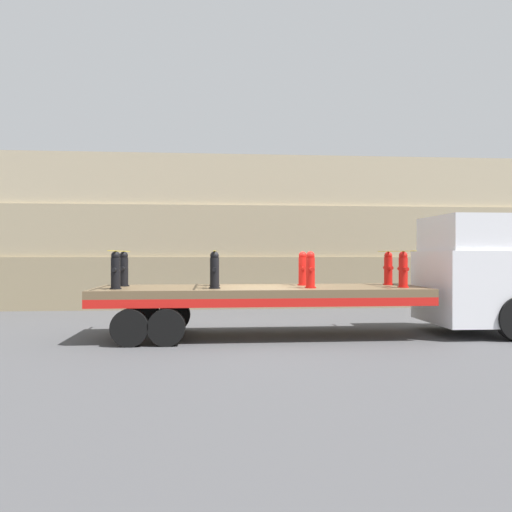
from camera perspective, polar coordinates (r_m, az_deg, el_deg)
name	(u,v)px	position (r m, az deg, el deg)	size (l,w,h in m)	color
ground_plane	(261,336)	(12.77, 0.55, -9.18)	(120.00, 120.00, 0.00)	#474749
rock_cliff	(243,233)	(20.53, -1.49, 2.67)	(60.00, 3.30, 5.94)	gray
truck_cab	(477,275)	(14.31, 23.94, -2.02)	(2.47, 2.65, 3.08)	silver
flatbed_trailer	(242,296)	(12.61, -1.59, -4.63)	(8.20, 2.53, 1.26)	brown
fire_hydrant_black_near_0	(116,271)	(12.25, -15.75, -1.62)	(0.28, 0.54, 0.90)	black
fire_hydrant_black_far_0	(124,269)	(13.29, -14.87, -1.48)	(0.28, 0.54, 0.90)	black
fire_hydrant_black_near_1	(215,270)	(12.02, -4.76, -1.65)	(0.28, 0.54, 0.90)	black
fire_hydrant_black_far_1	(215,269)	(13.09, -4.76, -1.50)	(0.28, 0.54, 0.90)	black
fire_hydrant_red_near_2	(310,270)	(12.24, 6.23, -1.61)	(0.28, 0.54, 0.90)	red
fire_hydrant_red_far_2	(303,269)	(13.29, 5.36, -1.47)	(0.28, 0.54, 0.90)	red
fire_hydrant_red_near_3	(403,270)	(12.89, 16.47, -1.53)	(0.28, 0.54, 0.90)	red
fire_hydrant_red_far_3	(388,269)	(13.89, 14.88, -1.40)	(0.28, 0.54, 0.90)	red
cargo_strap_rear	(120,251)	(12.76, -15.29, 0.54)	(0.05, 2.62, 0.01)	yellow
cargo_strap_middle	(215,251)	(12.55, -4.76, 0.56)	(0.05, 2.62, 0.01)	yellow
cargo_strap_front	(395,251)	(13.39, 15.64, 0.53)	(0.05, 2.62, 0.01)	yellow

